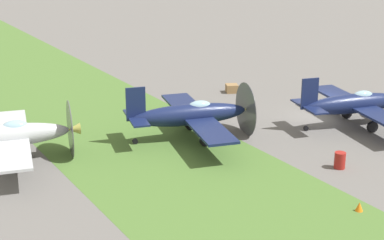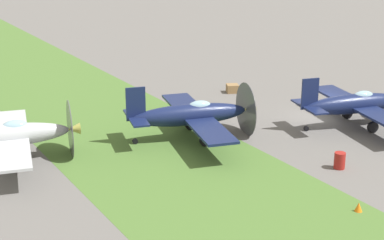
% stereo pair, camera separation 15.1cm
% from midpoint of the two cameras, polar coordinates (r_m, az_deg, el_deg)
% --- Properties ---
extents(ground_plane, '(160.00, 160.00, 0.00)m').
position_cam_midpoint_polar(ground_plane, '(41.29, 12.17, 0.22)').
color(ground_plane, '#605E5B').
extents(grass_verge, '(120.00, 11.00, 0.01)m').
position_cam_midpoint_polar(grass_verge, '(34.26, -3.60, -3.13)').
color(grass_verge, '#476B2D').
rests_on(grass_verge, ground).
extents(airplane_lead, '(10.11, 8.10, 3.59)m').
position_cam_midpoint_polar(airplane_lead, '(39.73, 15.58, 1.52)').
color(airplane_lead, '#141E47').
rests_on(airplane_lead, ground).
extents(airplane_wingman, '(10.29, 8.25, 3.65)m').
position_cam_midpoint_polar(airplane_wingman, '(35.98, 0.13, 0.53)').
color(airplane_wingman, '#141E47').
rests_on(airplane_wingman, ground).
extents(airplane_trail, '(10.06, 8.06, 3.57)m').
position_cam_midpoint_polar(airplane_trail, '(34.02, -17.20, -1.42)').
color(airplane_trail, '#B2B7BC').
rests_on(airplane_trail, ground).
extents(fuel_drum, '(0.60, 0.60, 0.90)m').
position_cam_midpoint_polar(fuel_drum, '(32.84, 14.10, -3.79)').
color(fuel_drum, maroon).
rests_on(fuel_drum, ground).
extents(supply_crate, '(1.19, 1.19, 0.64)m').
position_cam_midpoint_polar(supply_crate, '(46.56, 3.99, 3.04)').
color(supply_crate, olive).
rests_on(supply_crate, ground).
extents(runway_marker_cone, '(0.36, 0.36, 0.44)m').
position_cam_midpoint_polar(runway_marker_cone, '(28.39, 15.83, -8.02)').
color(runway_marker_cone, orange).
rests_on(runway_marker_cone, ground).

